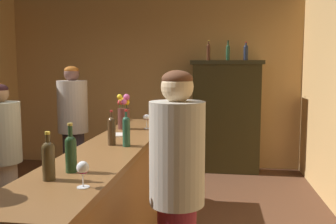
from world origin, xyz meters
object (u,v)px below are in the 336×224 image
wine_bottle_rose (71,151)px  wine_bottle_syrah (112,130)px  patron_redhead (2,158)px  bartender (177,190)px  wine_glass_front (83,169)px  wine_glass_mid (147,118)px  cheese_plate (118,135)px  display_bottle_center (246,52)px  wine_bottle_merlot (48,159)px  wine_bottle_malbec (126,130)px  flower_arrangement (124,113)px  display_cabinet (226,114)px  display_bottle_left (209,51)px  bar_counter (114,203)px  patron_tall (73,127)px  display_bottle_midleft (228,52)px

wine_bottle_rose → wine_bottle_syrah: bearing=89.2°
patron_redhead → bartender: bearing=-6.5°
wine_glass_front → wine_glass_mid: (-0.05, 1.99, 0.01)m
patron_redhead → cheese_plate: bearing=34.2°
display_bottle_center → wine_glass_mid: bearing=-118.7°
wine_bottle_rose → wine_bottle_merlot: (-0.06, -0.17, -0.00)m
wine_bottle_rose → cheese_plate: bearing=92.8°
wine_bottle_malbec → wine_bottle_rose: bearing=-100.6°
display_bottle_center → flower_arrangement: bearing=-122.6°
wine_bottle_rose → display_bottle_center: size_ratio=1.04×
wine_glass_front → display_cabinet: bearing=78.7°
display_bottle_left → display_bottle_center: 0.58m
wine_glass_mid → flower_arrangement: bearing=-165.9°
bar_counter → wine_bottle_rose: (-0.02, -0.84, 0.64)m
display_bottle_left → wine_bottle_malbec: bearing=-100.5°
wine_bottle_rose → flower_arrangement: flower_arrangement is taller
wine_bottle_rose → wine_glass_front: 0.33m
wine_bottle_rose → cheese_plate: (-0.06, 1.28, -0.12)m
wine_bottle_rose → cheese_plate: 1.28m
wine_bottle_syrah → display_bottle_left: size_ratio=0.91×
display_bottle_center → display_bottle_left: bearing=180.0°
bartender → wine_bottle_syrah: bearing=-33.4°
patron_tall → wine_bottle_merlot: bearing=-19.0°
wine_bottle_syrah → display_bottle_left: (0.70, 3.03, 0.78)m
wine_bottle_malbec → patron_redhead: patron_redhead is taller
display_bottle_left → bar_counter: bearing=-103.1°
flower_arrangement → cheese_plate: 0.42m
patron_redhead → wine_bottle_syrah: bearing=10.8°
patron_tall → display_bottle_left: bearing=93.8°
flower_arrangement → bar_counter: bearing=-81.5°
wine_bottle_malbec → flower_arrangement: 0.91m
wine_bottle_rose → patron_tall: bearing=112.1°
bar_counter → wine_glass_front: 1.28m
display_cabinet → wine_bottle_merlot: size_ratio=6.41×
wine_bottle_syrah → cheese_plate: bearing=99.2°
display_cabinet → wine_bottle_merlot: bearing=-104.9°
flower_arrangement → patron_tall: bearing=141.3°
wine_bottle_merlot → wine_bottle_rose: bearing=70.8°
wine_bottle_syrah → wine_glass_front: 1.11m
wine_glass_mid → flower_arrangement: 0.25m
display_bottle_midleft → display_bottle_center: display_bottle_midleft is taller
cheese_plate → patron_tall: 1.39m
display_cabinet → patron_tall: 2.48m
wine_bottle_merlot → cheese_plate: wine_bottle_merlot is taller
wine_bottle_rose → wine_glass_mid: bearing=85.6°
display_bottle_midleft → patron_redhead: display_bottle_midleft is taller
wine_bottle_syrah → bartender: (0.63, -0.73, -0.25)m
display_cabinet → flower_arrangement: 2.48m
wine_glass_mid → display_bottle_left: bearing=74.7°
wine_bottle_syrah → flower_arrangement: (-0.12, 0.84, 0.04)m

